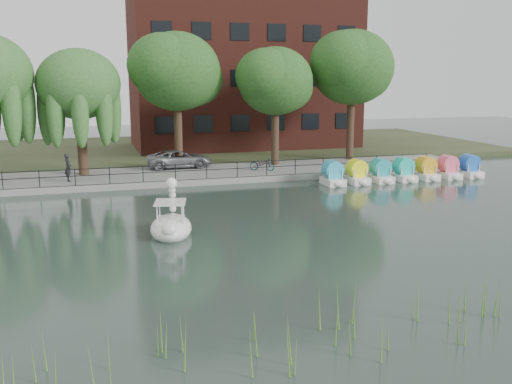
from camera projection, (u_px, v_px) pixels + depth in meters
name	position (u px, v px, depth m)	size (l,w,h in m)	color
ground_plane	(272.00, 241.00, 23.93)	(120.00, 120.00, 0.00)	#384B44
promenade	(199.00, 174.00, 38.91)	(40.00, 6.00, 0.40)	gray
kerb	(208.00, 182.00, 36.14)	(40.00, 0.25, 0.40)	gray
land_strip	(169.00, 150.00, 52.05)	(60.00, 22.00, 0.36)	#47512D
railing	(207.00, 167.00, 36.13)	(32.00, 0.05, 1.00)	black
apartment_building	(243.00, 47.00, 52.14)	(20.00, 10.07, 18.00)	#4C1E16
willow_mid	(78.00, 85.00, 36.52)	(5.32, 5.32, 8.15)	#473323
broadleaf_center	(177.00, 72.00, 39.12)	(6.00, 6.00, 9.25)	#473323
broadleaf_right	(275.00, 82.00, 40.76)	(5.40, 5.40, 8.32)	#473323
broadleaf_far	(352.00, 68.00, 43.32)	(6.30, 6.30, 9.71)	#473323
minivan	(179.00, 158.00, 40.30)	(5.22, 2.40, 1.45)	gray
bicycle	(262.00, 163.00, 39.18)	(1.72, 0.60, 1.00)	gray
pedestrian	(68.00, 166.00, 35.07)	(0.71, 0.48, 1.98)	black
swan_boat	(171.00, 223.00, 24.78)	(2.34, 3.13, 2.39)	white
pedal_boat_row	(404.00, 171.00, 37.62)	(11.35, 1.70, 1.40)	white
reed_bank	(451.00, 310.00, 15.46)	(24.00, 2.40, 1.20)	#669938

